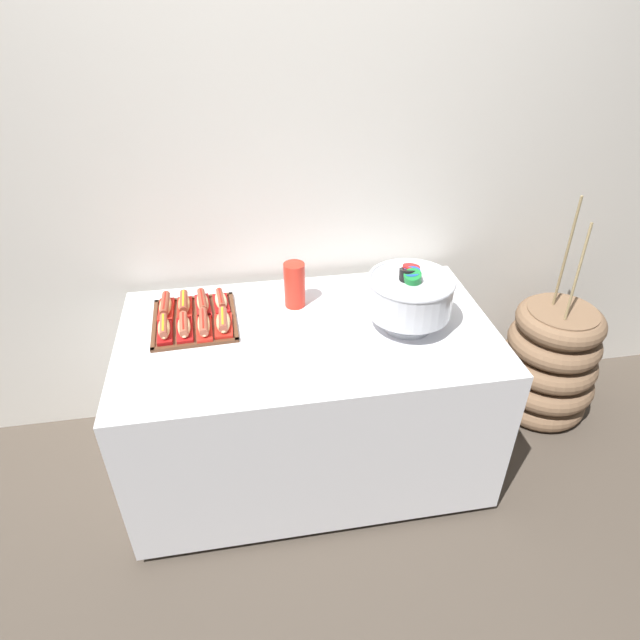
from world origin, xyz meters
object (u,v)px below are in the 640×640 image
buffet_table (309,398)px  hot_dog_2 (204,325)px  hot_dog_5 (184,304)px  hot_dog_0 (164,329)px  hot_dog_4 (166,307)px  floor_vase (548,363)px  serving_tray (195,321)px  cup_stack (295,285)px  hot_dog_6 (203,303)px  hot_dog_7 (221,301)px  punch_bowl (410,294)px  hot_dog_1 (184,327)px  hot_dog_3 (223,322)px

buffet_table → hot_dog_2: bearing=172.1°
hot_dog_5 → hot_dog_0: bearing=-112.3°
hot_dog_0 → hot_dog_4: hot_dog_0 is taller
buffet_table → floor_vase: 1.25m
serving_tray → cup_stack: (0.42, 0.06, 0.09)m
hot_dog_0 → hot_dog_2: size_ratio=0.84×
hot_dog_4 → cup_stack: cup_stack is taller
buffet_table → hot_dog_6: hot_dog_6 is taller
hot_dog_2 → hot_dog_7: hot_dog_2 is taller
hot_dog_5 → hot_dog_6: size_ratio=0.91×
serving_tray → hot_dog_4: (-0.12, 0.08, 0.03)m
buffet_table → hot_dog_4: size_ratio=8.73×
buffet_table → floor_vase: floor_vase is taller
punch_bowl → hot_dog_4: bearing=165.0°
hot_dog_4 → hot_dog_6: 0.15m
hot_dog_4 → hot_dog_7: (0.22, 0.01, -0.00)m
hot_dog_0 → buffet_table: bearing=-5.2°
cup_stack → hot_dog_5: bearing=177.0°
hot_dog_0 → serving_tray: bearing=38.4°
hot_dog_1 → hot_dog_7: bearing=49.9°
hot_dog_3 → serving_tray: bearing=145.9°
serving_tray → hot_dog_4: hot_dog_4 is taller
hot_dog_5 → punch_bowl: (0.87, -0.26, 0.11)m
hot_dog_6 → hot_dog_2: bearing=-87.9°
hot_dog_6 → hot_dog_7: 0.08m
serving_tray → hot_dog_3: 0.14m
floor_vase → hot_dog_1: 1.79m
hot_dog_2 → hot_dog_4: 0.22m
serving_tray → floor_vase: bearing=1.1°
hot_dog_3 → hot_dog_7: 0.17m
hot_dog_4 → hot_dog_5: hot_dog_5 is taller
serving_tray → hot_dog_7: size_ratio=2.38×
buffet_table → hot_dog_6: 0.60m
hot_dog_4 → buffet_table: bearing=-21.2°
serving_tray → hot_dog_0: (-0.11, -0.09, 0.03)m
serving_tray → hot_dog_5: size_ratio=2.29×
floor_vase → hot_dog_0: size_ratio=7.44×
hot_dog_4 → cup_stack: (0.53, -0.02, 0.06)m
punch_bowl → hot_dog_2: bearing=173.2°
hot_dog_2 → hot_dog_4: bearing=134.4°
punch_bowl → cup_stack: punch_bowl is taller
buffet_table → hot_dog_5: (-0.48, 0.22, 0.39)m
hot_dog_2 → hot_dog_3: hot_dog_3 is taller
hot_dog_0 → hot_dog_7: 0.28m
hot_dog_3 → cup_stack: cup_stack is taller
floor_vase → hot_dog_6: 1.72m
hot_dog_4 → hot_dog_5: (0.07, 0.00, 0.00)m
buffet_table → hot_dog_7: bearing=146.0°
hot_dog_4 → floor_vase: bearing=-1.5°
buffet_table → hot_dog_7: size_ratio=9.46×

